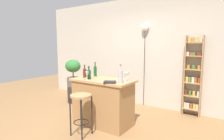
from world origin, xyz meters
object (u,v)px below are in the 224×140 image
at_px(bottle_olive_oil, 85,73).
at_px(wine_glass_left, 128,75).
at_px(bottle_spirits_clear, 89,74).
at_px(pendant_globe_light, 145,29).
at_px(bar_stool, 81,105).
at_px(bottle_soda_blue, 95,71).
at_px(potted_plant, 73,71).
at_px(spice_shelf, 193,76).
at_px(cookbook, 110,82).
at_px(plant_stool, 74,94).
at_px(wine_glass_center, 87,74).
at_px(wine_glass_right, 125,76).
at_px(bottle_vinegar, 121,76).

height_order(bottle_olive_oil, wine_glass_left, bottle_olive_oil).
distance_m(bottle_spirits_clear, pendant_globe_light, 1.97).
relative_size(bar_stool, bottle_soda_blue, 2.40).
relative_size(potted_plant, bottle_olive_oil, 2.77).
bearing_deg(spice_shelf, cookbook, -121.48).
bearing_deg(plant_stool, bottle_olive_oil, -34.23).
bearing_deg(pendant_globe_light, bottle_spirits_clear, -104.77).
height_order(bar_stool, bottle_soda_blue, bottle_soda_blue).
bearing_deg(wine_glass_center, wine_glass_right, 19.67).
distance_m(wine_glass_left, wine_glass_right, 0.12).
xyz_separation_m(plant_stool, cookbook, (1.87, -0.95, 0.70)).
bearing_deg(bar_stool, spice_shelf, 55.71).
height_order(bottle_soda_blue, wine_glass_left, bottle_soda_blue).
bearing_deg(bottle_vinegar, potted_plant, 157.21).
xyz_separation_m(bar_stool, wine_glass_right, (0.54, 0.60, 0.48)).
height_order(bar_stool, wine_glass_left, wine_glass_left).
height_order(bottle_spirits_clear, wine_glass_right, bottle_spirits_clear).
bearing_deg(bottle_soda_blue, potted_plant, 156.57).
relative_size(wine_glass_center, pendant_globe_light, 0.08).
distance_m(bottle_olive_oil, wine_glass_right, 0.94).
bearing_deg(bar_stool, pendant_globe_light, 83.91).
relative_size(wine_glass_left, pendant_globe_light, 0.08).
relative_size(potted_plant, pendant_globe_light, 0.34).
bearing_deg(bottle_vinegar, pendant_globe_light, 100.11).
distance_m(spice_shelf, bottle_soda_blue, 2.16).
distance_m(bottle_spirits_clear, cookbook, 0.59).
distance_m(potted_plant, bottle_spirits_clear, 1.55).
bearing_deg(bar_stool, bottle_soda_blue, 111.71).
bearing_deg(bottle_spirits_clear, spice_shelf, 44.73).
bearing_deg(cookbook, pendant_globe_light, 68.42).
xyz_separation_m(bottle_olive_oil, wine_glass_left, (0.93, 0.16, 0.02)).
xyz_separation_m(spice_shelf, wine_glass_center, (-1.57, -1.72, 0.13)).
distance_m(potted_plant, wine_glass_right, 2.17).
height_order(potted_plant, cookbook, potted_plant).
relative_size(plant_stool, wine_glass_right, 2.80).
bearing_deg(wine_glass_left, pendant_globe_light, 101.92).
relative_size(bottle_soda_blue, pendant_globe_light, 0.14).
bearing_deg(wine_glass_center, bottle_olive_oil, 140.26).
bearing_deg(bottle_olive_oil, bottle_soda_blue, 68.70).
distance_m(bottle_olive_oil, pendant_globe_light, 1.95).
distance_m(plant_stool, bottle_soda_blue, 1.53).
relative_size(plant_stool, wine_glass_center, 2.80).
height_order(bottle_vinegar, wine_glass_left, bottle_vinegar).
relative_size(bar_stool, cookbook, 3.46).
distance_m(potted_plant, pendant_globe_light, 2.21).
bearing_deg(bar_stool, bottle_vinegar, 40.93).
bearing_deg(wine_glass_center, wine_glass_left, 28.15).
bearing_deg(wine_glass_left, bottle_spirits_clear, -161.02).
xyz_separation_m(bottle_vinegar, bottle_soda_blue, (-0.84, 0.34, -0.01)).
xyz_separation_m(bottle_vinegar, wine_glass_right, (0.01, 0.15, -0.01)).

